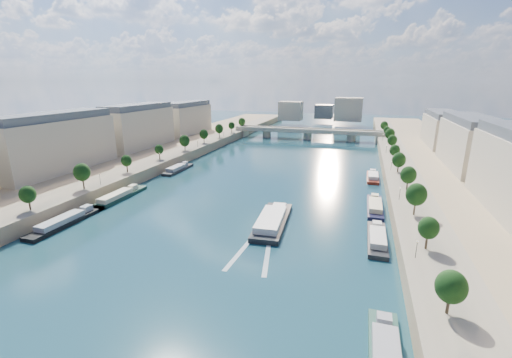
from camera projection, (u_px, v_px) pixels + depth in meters
The scene contains 17 objects.
ground at pixel (258, 187), 141.62m from camera, with size 700.00×700.00×0.00m, color #0C2A36.
quay_left at pixel (113, 169), 161.42m from camera, with size 44.00×520.00×5.00m, color #9E8460.
quay_right at pixel (454, 199), 120.44m from camera, with size 44.00×520.00×5.00m, color #9E8460.
pave_left at pixel (139, 166), 156.45m from camera, with size 14.00×520.00×0.10m, color gray.
pave_right at pixel (409, 188), 124.01m from camera, with size 14.00×520.00×0.10m, color gray.
trees_left at pixel (145, 154), 156.22m from camera, with size 4.80×268.80×8.26m.
trees_right at pixel (402, 167), 132.27m from camera, with size 4.80×268.80×8.26m.
lamps_left at pixel (134, 166), 145.24m from camera, with size 0.36×200.36×4.28m.
lamps_right at pixel (395, 176), 129.13m from camera, with size 0.36×200.36×4.28m.
buildings_left at pixel (104, 134), 172.30m from camera, with size 16.00×226.00×23.20m.
buildings_right at pixel (492, 155), 123.92m from camera, with size 16.00×226.00×23.20m.
skyline at pixel (326, 110), 338.23m from camera, with size 79.00×42.00×22.00m.
bridge at pixel (308, 132), 258.07m from camera, with size 112.00×12.00×8.15m.
tour_barge at pixel (272, 221), 104.79m from camera, with size 10.50×29.78×3.97m.
wake at pixel (256, 248), 89.89m from camera, with size 10.75×26.03×0.04m.
moored_barges_left at pixel (67, 221), 105.15m from camera, with size 5.00×158.65×3.60m.
moored_barges_right at pixel (378, 251), 86.96m from camera, with size 5.00×159.16×3.60m.
Camera 1 is at (39.07, -29.42, 42.35)m, focal length 24.00 mm.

